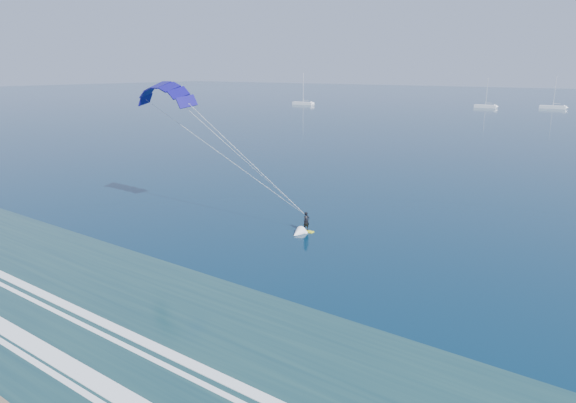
% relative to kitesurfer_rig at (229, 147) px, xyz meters
% --- Properties ---
extents(kitesurfer_rig, '(21.02, 6.55, 15.40)m').
position_rel_kitesurfer_rig_xyz_m(kitesurfer_rig, '(0.00, 0.00, 0.00)').
color(kitesurfer_rig, yellow).
rests_on(kitesurfer_rig, ground).
extents(sailboat_0, '(10.12, 2.40, 13.57)m').
position_rel_kitesurfer_rig_xyz_m(sailboat_0, '(-94.28, 150.44, -7.31)').
color(sailboat_0, white).
rests_on(sailboat_0, ground).
extents(sailboat_1, '(8.61, 2.40, 11.83)m').
position_rel_kitesurfer_rig_xyz_m(sailboat_1, '(-24.50, 178.88, -7.32)').
color(sailboat_1, white).
rests_on(sailboat_1, ground).
extents(sailboat_2, '(9.54, 2.40, 12.75)m').
position_rel_kitesurfer_rig_xyz_m(sailboat_2, '(-1.76, 190.37, -7.32)').
color(sailboat_2, white).
rests_on(sailboat_2, ground).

